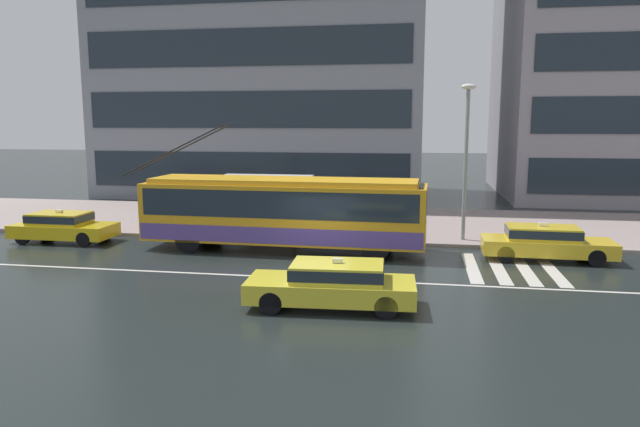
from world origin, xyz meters
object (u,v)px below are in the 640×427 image
object	(u,v)px
pedestrian_walking_past	(216,198)
pedestrian_waiting_by_pole	(294,202)
taxi_queued_behind_bus	(62,226)
taxi_oncoming_near	(333,283)
bus_shelter	(267,189)
taxi_ahead_of_bus	(545,241)
pedestrian_at_shelter	(204,209)
trolleybus	(284,211)
pedestrian_approaching_curb	(250,206)
street_lamp	(466,149)

from	to	relation	value
pedestrian_walking_past	pedestrian_waiting_by_pole	bearing A→B (deg)	0.17
taxi_queued_behind_bus	taxi_oncoming_near	size ratio (longest dim) A/B	0.91
pedestrian_waiting_by_pole	bus_shelter	bearing A→B (deg)	136.14
taxi_oncoming_near	taxi_ahead_of_bus	size ratio (longest dim) A/B	1.00
taxi_oncoming_near	pedestrian_at_shelter	size ratio (longest dim) A/B	2.71
pedestrian_at_shelter	trolleybus	bearing A→B (deg)	-31.02
pedestrian_waiting_by_pole	pedestrian_walking_past	bearing A→B (deg)	-179.83
bus_shelter	pedestrian_at_shelter	xyz separation A→B (m)	(-2.67, -1.23, -0.83)
taxi_queued_behind_bus	bus_shelter	distance (m)	9.01
taxi_oncoming_near	pedestrian_at_shelter	world-z (taller)	pedestrian_at_shelter
pedestrian_at_shelter	pedestrian_approaching_curb	xyz separation A→B (m)	(1.81, 1.32, -0.03)
pedestrian_walking_past	street_lamp	distance (m)	11.02
pedestrian_at_shelter	street_lamp	world-z (taller)	street_lamp
taxi_ahead_of_bus	taxi_queued_behind_bus	bearing A→B (deg)	180.00
bus_shelter	pedestrian_walking_past	bearing A→B (deg)	-140.55
taxi_oncoming_near	pedestrian_walking_past	bearing A→B (deg)	125.87
trolleybus	pedestrian_walking_past	xyz separation A→B (m)	(-3.62, 2.28, 0.17)
taxi_queued_behind_bus	pedestrian_at_shelter	distance (m)	5.99
pedestrian_at_shelter	pedestrian_walking_past	distance (m)	1.01
pedestrian_at_shelter	pedestrian_waiting_by_pole	world-z (taller)	pedestrian_waiting_by_pole
taxi_oncoming_near	taxi_ahead_of_bus	distance (m)	9.78
pedestrian_walking_past	street_lamp	xyz separation A→B (m)	(10.78, 0.38, 2.23)
trolleybus	taxi_ahead_of_bus	size ratio (longest dim) A/B	2.63
street_lamp	pedestrian_waiting_by_pole	bearing A→B (deg)	-177.09
pedestrian_waiting_by_pole	street_lamp	distance (m)	7.62
taxi_queued_behind_bus	street_lamp	world-z (taller)	street_lamp
pedestrian_at_shelter	pedestrian_waiting_by_pole	size ratio (longest dim) A/B	0.92
taxi_ahead_of_bus	pedestrian_approaching_curb	bearing A→B (deg)	162.50
pedestrian_waiting_by_pole	taxi_oncoming_near	bearing A→B (deg)	-71.49
taxi_ahead_of_bus	pedestrian_at_shelter	world-z (taller)	pedestrian_at_shelter
taxi_ahead_of_bus	bus_shelter	world-z (taller)	bus_shelter
pedestrian_approaching_curb	bus_shelter	bearing A→B (deg)	-6.01
pedestrian_waiting_by_pole	pedestrian_at_shelter	bearing A→B (deg)	175.52
bus_shelter	pedestrian_approaching_curb	xyz separation A→B (m)	(-0.85, 0.09, -0.86)
taxi_ahead_of_bus	pedestrian_walking_past	distance (m)	13.80
taxi_queued_behind_bus	pedestrian_approaching_curb	xyz separation A→B (m)	(7.18, 3.94, 0.44)
taxi_ahead_of_bus	pedestrian_waiting_by_pole	xyz separation A→B (m)	(-10.02, 2.28, 0.92)
bus_shelter	pedestrian_waiting_by_pole	bearing A→B (deg)	-43.86
taxi_ahead_of_bus	pedestrian_approaching_curb	world-z (taller)	pedestrian_approaching_curb
pedestrian_at_shelter	taxi_ahead_of_bus	bearing A→B (deg)	-10.37
taxi_queued_behind_bus	taxi_oncoming_near	distance (m)	14.47
taxi_ahead_of_bus	pedestrian_approaching_curb	xyz separation A→B (m)	(-12.50, 3.94, 0.44)
taxi_queued_behind_bus	pedestrian_walking_past	bearing A→B (deg)	20.37
trolleybus	bus_shelter	distance (m)	4.24
pedestrian_approaching_curb	taxi_ahead_of_bus	bearing A→B (deg)	-17.50
pedestrian_at_shelter	pedestrian_approaching_curb	distance (m)	2.24
bus_shelter	taxi_queued_behind_bus	bearing A→B (deg)	-154.40
trolleybus	pedestrian_walking_past	bearing A→B (deg)	147.80
taxi_oncoming_near	bus_shelter	xyz separation A→B (m)	(-4.70, 10.73, 1.30)
pedestrian_waiting_by_pole	taxi_ahead_of_bus	bearing A→B (deg)	-12.84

